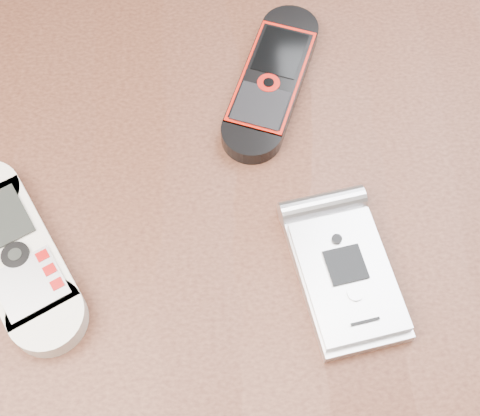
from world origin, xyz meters
The scene contains 5 objects.
ground centered at (0.00, 0.00, 0.00)m, with size 4.00×4.00×0.00m, color #472B19.
table centered at (0.00, 0.00, 0.64)m, with size 1.20×0.80×0.75m.
nokia_white centered at (-0.15, -0.03, 0.76)m, with size 0.05×0.16×0.02m, color silver.
nokia_black_red centered at (0.03, 0.11, 0.76)m, with size 0.05×0.15×0.02m, color black.
motorola_razr centered at (0.07, -0.05, 0.76)m, with size 0.06×0.12×0.02m, color silver.
Camera 1 is at (-0.00, -0.22, 1.18)m, focal length 50.00 mm.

